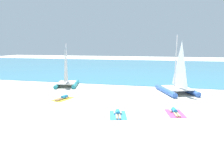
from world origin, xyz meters
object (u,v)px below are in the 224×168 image
(sailboat_teal, at_px, (67,80))
(towel_right, at_px, (175,113))
(sailboat_blue, at_px, (177,85))
(towel_left, at_px, (63,99))
(sunbather_left, at_px, (63,97))
(sunbather_right, at_px, (175,111))
(towel_middle, at_px, (118,115))
(sunbather_middle, at_px, (118,113))

(sailboat_teal, height_order, towel_right, sailboat_teal)
(sailboat_blue, distance_m, towel_left, 10.83)
(sailboat_teal, relative_size, sunbather_left, 3.05)
(towel_right, distance_m, sunbather_right, 0.14)
(sailboat_teal, xyz_separation_m, sunbather_left, (2.16, -5.30, -0.57))
(sailboat_teal, relative_size, towel_middle, 2.49)
(sailboat_teal, height_order, sunbather_middle, sailboat_teal)
(sailboat_blue, bearing_deg, towel_left, -176.83)
(sunbather_right, bearing_deg, sailboat_teal, 136.29)
(towel_left, bearing_deg, sunbather_middle, -28.27)
(sailboat_blue, xyz_separation_m, towel_middle, (-4.22, -7.72, -0.82))
(sunbather_left, bearing_deg, towel_right, 3.86)
(sailboat_teal, xyz_separation_m, towel_right, (11.36, -7.11, -0.70))
(sailboat_blue, bearing_deg, sunbather_right, -117.28)
(towel_middle, height_order, sunbather_middle, sunbather_middle)
(towel_middle, relative_size, towel_right, 1.00)
(sailboat_teal, xyz_separation_m, sunbather_middle, (7.62, -8.31, -0.57))
(sunbather_left, bearing_deg, sunbather_right, 4.24)
(sunbather_right, bearing_deg, sailboat_blue, 73.58)
(sailboat_blue, bearing_deg, sunbather_middle, -141.66)
(sunbather_middle, height_order, towel_right, sunbather_middle)
(towel_left, xyz_separation_m, sunbather_right, (9.20, -1.68, 0.13))
(sailboat_blue, height_order, sunbather_right, sailboat_blue)
(sailboat_teal, relative_size, towel_left, 2.49)
(sunbather_left, bearing_deg, towel_left, -90.00)
(towel_right, bearing_deg, towel_middle, -161.30)
(sailboat_teal, bearing_deg, sunbather_middle, -63.35)
(sunbather_left, height_order, sunbather_middle, same)
(sailboat_blue, distance_m, sunbather_right, 6.45)
(sunbather_middle, bearing_deg, sunbather_right, 3.94)
(towel_middle, bearing_deg, sunbather_middle, 104.75)
(towel_left, xyz_separation_m, towel_middle, (5.49, -3.01, 0.00))
(sailboat_teal, distance_m, sunbather_right, 13.37)
(sunbather_left, relative_size, sunbather_right, 0.99)
(towel_right, bearing_deg, sailboat_blue, 85.60)
(sailboat_blue, height_order, towel_left, sailboat_blue)
(sailboat_teal, bearing_deg, sunbather_left, -83.69)
(sailboat_blue, bearing_deg, sailboat_teal, 154.14)
(towel_middle, relative_size, sunbather_right, 1.22)
(sunbather_left, xyz_separation_m, sunbather_right, (9.18, -1.75, 0.00))
(sunbather_left, height_order, towel_right, sunbather_left)
(sunbather_left, xyz_separation_m, sunbather_middle, (5.46, -3.01, 0.00))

